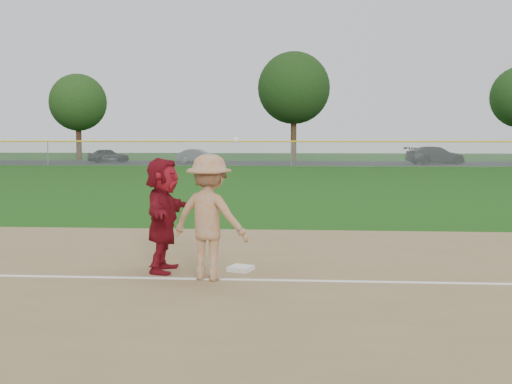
# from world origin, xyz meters

# --- Properties ---
(ground) EXTENTS (160.00, 160.00, 0.00)m
(ground) POSITION_xyz_m (0.00, 0.00, 0.00)
(ground) COLOR #16470D
(ground) RESTS_ON ground
(foul_line) EXTENTS (60.00, 0.10, 0.01)m
(foul_line) POSITION_xyz_m (0.00, -0.80, 0.03)
(foul_line) COLOR white
(foul_line) RESTS_ON infield_dirt
(parking_asphalt) EXTENTS (120.00, 10.00, 0.01)m
(parking_asphalt) POSITION_xyz_m (0.00, 46.00, 0.01)
(parking_asphalt) COLOR black
(parking_asphalt) RESTS_ON ground
(first_base) EXTENTS (0.49, 0.49, 0.09)m
(first_base) POSITION_xyz_m (-0.16, -0.08, 0.06)
(first_base) COLOR white
(first_base) RESTS_ON infield_dirt
(base_runner) EXTENTS (0.63, 1.89, 2.03)m
(base_runner) POSITION_xyz_m (-1.53, -0.22, 1.03)
(base_runner) COLOR maroon
(base_runner) RESTS_ON infield_dirt
(car_left) EXTENTS (4.04, 2.73, 1.28)m
(car_left) POSITION_xyz_m (-16.77, 46.00, 0.65)
(car_left) COLOR black
(car_left) RESTS_ON parking_asphalt
(car_mid) EXTENTS (3.89, 1.49, 1.26)m
(car_mid) POSITION_xyz_m (-8.49, 45.79, 0.64)
(car_mid) COLOR #4F5256
(car_mid) RESTS_ON parking_asphalt
(car_right) EXTENTS (5.60, 3.56, 1.51)m
(car_right) POSITION_xyz_m (12.42, 45.40, 0.77)
(car_right) COLOR black
(car_right) RESTS_ON parking_asphalt
(first_base_play) EXTENTS (1.54, 1.19, 2.38)m
(first_base_play) POSITION_xyz_m (-0.61, -0.77, 1.07)
(first_base_play) COLOR #97979A
(first_base_play) RESTS_ON infield_dirt
(outfield_fence) EXTENTS (110.00, 0.12, 110.00)m
(outfield_fence) POSITION_xyz_m (0.00, 40.00, 1.96)
(outfield_fence) COLOR #999EA0
(outfield_fence) RESTS_ON ground
(tree_1) EXTENTS (5.80, 5.80, 8.75)m
(tree_1) POSITION_xyz_m (-22.00, 53.00, 5.83)
(tree_1) COLOR #3A2115
(tree_1) RESTS_ON ground
(tree_2) EXTENTS (7.00, 7.00, 10.58)m
(tree_2) POSITION_xyz_m (0.00, 51.50, 7.06)
(tree_2) COLOR #3C2816
(tree_2) RESTS_ON ground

